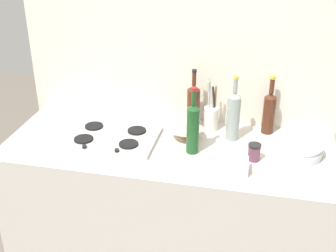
% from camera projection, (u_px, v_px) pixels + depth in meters
% --- Properties ---
extents(counter_block, '(1.80, 0.70, 0.90)m').
position_uv_depth(counter_block, '(168.00, 211.00, 2.68)').
color(counter_block, beige).
rests_on(counter_block, ground).
extents(backsplash_panel, '(1.90, 0.06, 2.42)m').
position_uv_depth(backsplash_panel, '(182.00, 69.00, 2.66)').
color(backsplash_panel, beige).
rests_on(backsplash_panel, ground).
extents(stovetop_hob, '(0.52, 0.35, 0.04)m').
position_uv_depth(stovetop_hob, '(111.00, 137.00, 2.53)').
color(stovetop_hob, '#B2B2B7').
rests_on(stovetop_hob, counter_block).
extents(plate_stack, '(0.26, 0.26, 0.07)m').
position_uv_depth(plate_stack, '(298.00, 149.00, 2.37)').
color(plate_stack, white).
rests_on(plate_stack, counter_block).
extents(wine_bottle_leftmost, '(0.07, 0.07, 0.36)m').
position_uv_depth(wine_bottle_leftmost, '(193.00, 106.00, 2.61)').
color(wine_bottle_leftmost, '#472314').
rests_on(wine_bottle_leftmost, counter_block).
extents(wine_bottle_mid_left, '(0.07, 0.07, 0.35)m').
position_uv_depth(wine_bottle_mid_left, '(269.00, 112.00, 2.55)').
color(wine_bottle_mid_left, '#472314').
rests_on(wine_bottle_mid_left, counter_block).
extents(wine_bottle_mid_right, '(0.07, 0.07, 0.37)m').
position_uv_depth(wine_bottle_mid_right, '(193.00, 128.00, 2.35)').
color(wine_bottle_mid_right, '#19471E').
rests_on(wine_bottle_mid_right, counter_block).
extents(wine_bottle_rightmost, '(0.07, 0.07, 0.37)m').
position_uv_depth(wine_bottle_rightmost, '(233.00, 115.00, 2.48)').
color(wine_bottle_rightmost, gray).
rests_on(wine_bottle_rightmost, counter_block).
extents(mixing_bowl, '(0.19, 0.19, 0.06)m').
position_uv_depth(mixing_bowl, '(186.00, 133.00, 2.52)').
color(mixing_bowl, beige).
rests_on(mixing_bowl, counter_block).
extents(butter_dish, '(0.14, 0.11, 0.07)m').
position_uv_depth(butter_dish, '(234.00, 166.00, 2.22)').
color(butter_dish, white).
rests_on(butter_dish, counter_block).
extents(utensil_crock, '(0.08, 0.08, 0.32)m').
position_uv_depth(utensil_crock, '(211.00, 117.00, 2.61)').
color(utensil_crock, silver).
rests_on(utensil_crock, counter_block).
extents(condiment_jar_front, '(0.07, 0.07, 0.09)m').
position_uv_depth(condiment_jar_front, '(254.00, 152.00, 2.32)').
color(condiment_jar_front, '#66384C').
rests_on(condiment_jar_front, counter_block).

